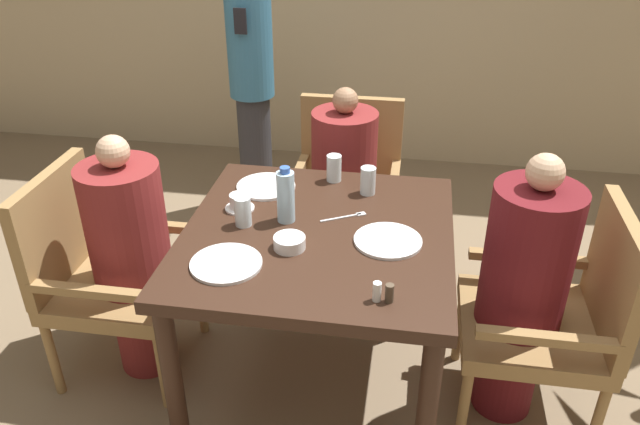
% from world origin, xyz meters
% --- Properties ---
extents(ground_plane, '(16.00, 16.00, 0.00)m').
position_xyz_m(ground_plane, '(0.00, 0.00, 0.00)').
color(ground_plane, '#7A664C').
extents(dining_table, '(1.01, 1.04, 0.76)m').
position_xyz_m(dining_table, '(0.00, 0.00, 0.66)').
color(dining_table, '#331E14').
rests_on(dining_table, ground_plane).
extents(chair_left_side, '(0.54, 0.54, 0.91)m').
position_xyz_m(chair_left_side, '(-0.92, 0.00, 0.49)').
color(chair_left_side, olive).
rests_on(chair_left_side, ground_plane).
extents(diner_in_left_chair, '(0.32, 0.32, 1.10)m').
position_xyz_m(diner_in_left_chair, '(-0.77, 0.00, 0.56)').
color(diner_in_left_chair, maroon).
rests_on(diner_in_left_chair, ground_plane).
extents(chair_far_side, '(0.54, 0.54, 0.91)m').
position_xyz_m(chair_far_side, '(0.00, 0.93, 0.49)').
color(chair_far_side, olive).
rests_on(chair_far_side, ground_plane).
extents(diner_in_far_chair, '(0.32, 0.32, 1.06)m').
position_xyz_m(diner_in_far_chair, '(-0.00, 0.79, 0.55)').
color(diner_in_far_chair, maroon).
rests_on(diner_in_far_chair, ground_plane).
extents(chair_right_side, '(0.54, 0.54, 0.91)m').
position_xyz_m(chair_right_side, '(0.92, 0.00, 0.49)').
color(chair_right_side, olive).
rests_on(chair_right_side, ground_plane).
extents(diner_in_right_chair, '(0.32, 0.32, 1.13)m').
position_xyz_m(diner_in_right_chair, '(0.77, 0.00, 0.58)').
color(diner_in_right_chair, '#5B1419').
rests_on(diner_in_right_chair, ground_plane).
extents(standing_host, '(0.27, 0.30, 1.57)m').
position_xyz_m(standing_host, '(-0.65, 1.53, 0.85)').
color(standing_host, '#2D2D33').
rests_on(standing_host, ground_plane).
extents(plate_main_left, '(0.25, 0.25, 0.01)m').
position_xyz_m(plate_main_left, '(0.27, -0.04, 0.77)').
color(plate_main_left, white).
rests_on(plate_main_left, dining_table).
extents(plate_main_right, '(0.25, 0.25, 0.01)m').
position_xyz_m(plate_main_right, '(-0.27, 0.31, 0.77)').
color(plate_main_right, white).
rests_on(plate_main_right, dining_table).
extents(plate_dessert_center, '(0.25, 0.25, 0.01)m').
position_xyz_m(plate_dessert_center, '(-0.27, -0.27, 0.77)').
color(plate_dessert_center, white).
rests_on(plate_dessert_center, dining_table).
extents(teacup_with_saucer, '(0.12, 0.12, 0.06)m').
position_xyz_m(teacup_with_saucer, '(-0.33, 0.12, 0.79)').
color(teacup_with_saucer, white).
rests_on(teacup_with_saucer, dining_table).
extents(bowl_small, '(0.12, 0.12, 0.05)m').
position_xyz_m(bowl_small, '(-0.08, -0.13, 0.79)').
color(bowl_small, white).
rests_on(bowl_small, dining_table).
extents(water_bottle, '(0.07, 0.07, 0.23)m').
position_xyz_m(water_bottle, '(-0.13, 0.06, 0.87)').
color(water_bottle, '#A3C6DB').
rests_on(water_bottle, dining_table).
extents(glass_tall_near, '(0.06, 0.06, 0.12)m').
position_xyz_m(glass_tall_near, '(-0.29, 0.00, 0.82)').
color(glass_tall_near, silver).
rests_on(glass_tall_near, dining_table).
extents(glass_tall_mid, '(0.06, 0.06, 0.12)m').
position_xyz_m(glass_tall_mid, '(0.16, 0.33, 0.82)').
color(glass_tall_mid, silver).
rests_on(glass_tall_mid, dining_table).
extents(glass_tall_far, '(0.06, 0.06, 0.12)m').
position_xyz_m(glass_tall_far, '(-0.00, 0.43, 0.82)').
color(glass_tall_far, silver).
rests_on(glass_tall_far, dining_table).
extents(salt_shaker, '(0.03, 0.03, 0.07)m').
position_xyz_m(salt_shaker, '(0.25, -0.39, 0.80)').
color(salt_shaker, white).
rests_on(salt_shaker, dining_table).
extents(pepper_shaker, '(0.03, 0.03, 0.06)m').
position_xyz_m(pepper_shaker, '(0.29, -0.39, 0.79)').
color(pepper_shaker, '#4C3D2D').
rests_on(pepper_shaker, dining_table).
extents(fork_beside_plate, '(0.17, 0.11, 0.00)m').
position_xyz_m(fork_beside_plate, '(0.10, 0.12, 0.77)').
color(fork_beside_plate, silver).
rests_on(fork_beside_plate, dining_table).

